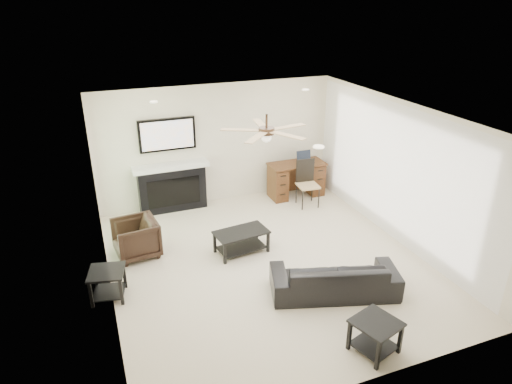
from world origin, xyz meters
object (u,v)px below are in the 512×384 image
coffee_table (241,242)px  fireplace_unit (171,166)px  armchair (136,238)px  desk (296,179)px  sofa (334,277)px

coffee_table → fireplace_unit: (-0.74, 2.09, 0.75)m
armchair → fireplace_unit: (0.96, 1.54, 0.63)m
desk → sofa: bearing=-106.7°
armchair → fireplace_unit: size_ratio=0.38×
desk → fireplace_unit: bearing=174.4°
armchair → fireplace_unit: fireplace_unit is taller
armchair → coffee_table: size_ratio=0.80×
armchair → sofa: bearing=44.2°
armchair → desk: (3.63, 1.28, 0.05)m
coffee_table → desk: (1.93, 1.83, 0.18)m
sofa → coffee_table: bearing=-43.5°
sofa → fireplace_unit: 4.10m
fireplace_unit → armchair: bearing=-121.8°
desk → armchair: bearing=-160.5°
coffee_table → desk: desk is taller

